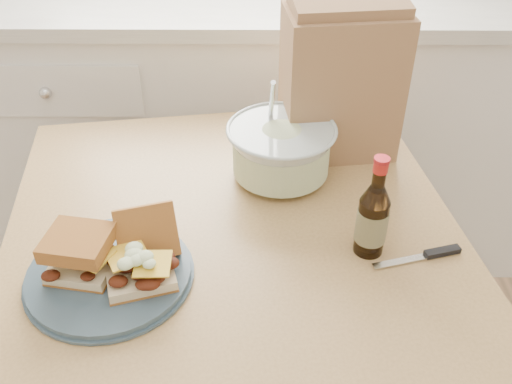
{
  "coord_description": "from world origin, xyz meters",
  "views": [
    {
      "loc": [
        0.11,
        -0.08,
        1.51
      ],
      "look_at": [
        0.11,
        0.81,
        0.84
      ],
      "focal_mm": 40.0,
      "sensor_mm": 36.0,
      "label": 1
    }
  ],
  "objects_px": {
    "beer_bottle": "(373,218)",
    "paper_bag": "(341,84)",
    "dining_table": "(234,261)",
    "coleslaw_bowl": "(281,152)",
    "plate": "(110,274)"
  },
  "relations": [
    {
      "from": "beer_bottle",
      "to": "paper_bag",
      "type": "relative_size",
      "value": 0.63
    },
    {
      "from": "beer_bottle",
      "to": "paper_bag",
      "type": "height_order",
      "value": "paper_bag"
    },
    {
      "from": "coleslaw_bowl",
      "to": "paper_bag",
      "type": "xyz_separation_m",
      "value": [
        0.14,
        0.12,
        0.11
      ]
    },
    {
      "from": "plate",
      "to": "beer_bottle",
      "type": "xyz_separation_m",
      "value": [
        0.48,
        0.08,
        0.07
      ]
    },
    {
      "from": "plate",
      "to": "beer_bottle",
      "type": "bearing_deg",
      "value": 9.28
    },
    {
      "from": "beer_bottle",
      "to": "paper_bag",
      "type": "xyz_separation_m",
      "value": [
        -0.03,
        0.37,
        0.09
      ]
    },
    {
      "from": "paper_bag",
      "to": "dining_table",
      "type": "bearing_deg",
      "value": -136.77
    },
    {
      "from": "dining_table",
      "to": "plate",
      "type": "xyz_separation_m",
      "value": [
        -0.22,
        -0.16,
        0.12
      ]
    },
    {
      "from": "plate",
      "to": "beer_bottle",
      "type": "height_order",
      "value": "beer_bottle"
    },
    {
      "from": "plate",
      "to": "paper_bag",
      "type": "relative_size",
      "value": 0.88
    },
    {
      "from": "coleslaw_bowl",
      "to": "paper_bag",
      "type": "relative_size",
      "value": 0.71
    },
    {
      "from": "coleslaw_bowl",
      "to": "dining_table",
      "type": "bearing_deg",
      "value": -121.63
    },
    {
      "from": "beer_bottle",
      "to": "paper_bag",
      "type": "bearing_deg",
      "value": 99.57
    },
    {
      "from": "dining_table",
      "to": "coleslaw_bowl",
      "type": "bearing_deg",
      "value": 49.67
    },
    {
      "from": "plate",
      "to": "coleslaw_bowl",
      "type": "height_order",
      "value": "coleslaw_bowl"
    }
  ]
}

